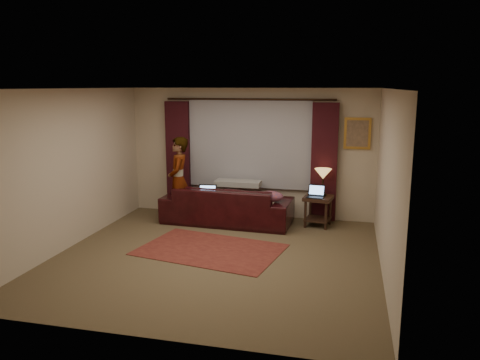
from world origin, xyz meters
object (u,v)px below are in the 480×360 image
sofa (227,198)px  laptop_table (315,192)px  person (179,180)px  tiffany_lamp (323,182)px  end_table (318,211)px  laptop_sofa (207,193)px

sofa → laptop_table: (1.69, 0.08, 0.19)m
laptop_table → person: (-2.62, -0.25, 0.14)m
tiffany_lamp → person: bearing=-170.6°
end_table → tiffany_lamp: 0.56m
laptop_sofa → person: bearing=171.4°
end_table → laptop_table: laptop_table is taller
sofa → laptop_table: sofa is taller
end_table → sofa: bearing=-173.9°
sofa → laptop_sofa: bearing=31.1°
sofa → end_table: 1.76m
end_table → person: person is taller
sofa → laptop_table: 1.70m
tiffany_lamp → laptop_table: size_ratio=1.52×
laptop_sofa → tiffany_lamp: bearing=5.9°
sofa → laptop_sofa: (-0.36, -0.19, 0.12)m
laptop_sofa → laptop_table: size_ratio=1.10×
laptop_sofa → end_table: (2.10, 0.38, -0.34)m
laptop_sofa → person: person is taller
tiffany_lamp → laptop_table: (-0.12, -0.20, -0.15)m
laptop_table → person: 2.63m
laptop_sofa → person: 0.61m
laptop_sofa → person: size_ratio=0.22×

